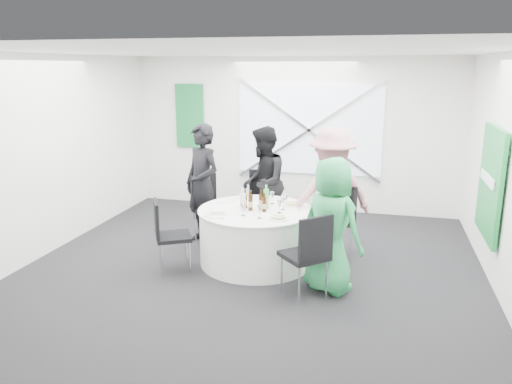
% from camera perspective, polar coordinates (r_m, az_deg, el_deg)
% --- Properties ---
extents(floor, '(6.00, 6.00, 0.00)m').
position_cam_1_polar(floor, '(6.77, -0.42, -8.64)').
color(floor, black).
rests_on(floor, ground).
extents(ceiling, '(6.00, 6.00, 0.00)m').
position_cam_1_polar(ceiling, '(6.23, -0.47, 15.79)').
color(ceiling, silver).
rests_on(ceiling, wall_back).
extents(wall_back, '(6.00, 0.00, 6.00)m').
position_cam_1_polar(wall_back, '(9.25, 4.27, 6.56)').
color(wall_back, white).
rests_on(wall_back, floor).
extents(wall_front, '(6.00, 0.00, 6.00)m').
position_cam_1_polar(wall_front, '(3.63, -12.50, -5.96)').
color(wall_front, white).
rests_on(wall_front, floor).
extents(wall_left, '(0.00, 6.00, 6.00)m').
position_cam_1_polar(wall_left, '(7.67, -22.75, 3.89)').
color(wall_left, white).
rests_on(wall_left, floor).
extents(wall_right, '(0.00, 6.00, 6.00)m').
position_cam_1_polar(wall_right, '(6.32, 26.92, 1.45)').
color(wall_right, white).
rests_on(wall_right, floor).
extents(window_panel, '(2.60, 0.03, 1.60)m').
position_cam_1_polar(window_panel, '(9.15, 6.10, 7.07)').
color(window_panel, silver).
rests_on(window_panel, wall_back).
extents(window_brace_a, '(2.63, 0.05, 1.84)m').
position_cam_1_polar(window_brace_a, '(9.11, 6.06, 7.04)').
color(window_brace_a, silver).
rests_on(window_brace_a, window_panel).
extents(window_brace_b, '(2.63, 0.05, 1.84)m').
position_cam_1_polar(window_brace_b, '(9.11, 6.06, 7.04)').
color(window_brace_b, silver).
rests_on(window_brace_b, window_panel).
extents(green_banner, '(0.55, 0.04, 1.20)m').
position_cam_1_polar(green_banner, '(9.71, -7.59, 8.62)').
color(green_banner, '#125C26').
rests_on(green_banner, wall_back).
extents(green_sign, '(0.05, 1.20, 1.40)m').
position_cam_1_polar(green_sign, '(6.92, 25.22, 0.93)').
color(green_sign, '#188436').
rests_on(green_sign, wall_right).
extents(banquet_table, '(1.56, 1.56, 0.76)m').
position_cam_1_polar(banquet_table, '(6.81, 0.00, -5.06)').
color(banquet_table, silver).
rests_on(banquet_table, floor).
extents(chair_back, '(0.54, 0.55, 1.03)m').
position_cam_1_polar(chair_back, '(7.89, 0.75, -0.61)').
color(chair_back, black).
rests_on(chair_back, floor).
extents(chair_back_left, '(0.65, 0.65, 1.02)m').
position_cam_1_polar(chair_back_left, '(7.64, -5.45, -1.20)').
color(chair_back_left, black).
rests_on(chair_back_left, floor).
extents(chair_back_right, '(0.64, 0.64, 1.04)m').
position_cam_1_polar(chair_back_right, '(7.11, 9.54, -2.46)').
color(chair_back_right, black).
rests_on(chair_back_right, floor).
extents(chair_front_right, '(0.66, 0.66, 1.02)m').
position_cam_1_polar(chair_front_right, '(5.73, 6.08, -6.57)').
color(chair_front_right, black).
rests_on(chair_front_right, floor).
extents(chair_front_left, '(0.60, 0.59, 0.96)m').
position_cam_1_polar(chair_front_left, '(6.57, -10.20, -4.32)').
color(chair_front_left, black).
rests_on(chair_front_left, floor).
extents(person_man_back_left, '(0.79, 0.72, 1.81)m').
position_cam_1_polar(person_man_back_left, '(7.51, -6.14, 0.86)').
color(person_man_back_left, black).
rests_on(person_man_back_left, floor).
extents(person_man_back, '(0.58, 0.91, 1.74)m').
position_cam_1_polar(person_man_back, '(7.71, 0.82, 1.05)').
color(person_man_back, black).
rests_on(person_man_back, floor).
extents(person_woman_pink, '(1.30, 1.03, 1.83)m').
position_cam_1_polar(person_woman_pink, '(6.96, 8.55, -0.19)').
color(person_woman_pink, '#C88187').
rests_on(person_woman_pink, floor).
extents(person_woman_green, '(0.95, 0.85, 1.63)m').
position_cam_1_polar(person_woman_green, '(5.92, 8.58, -3.82)').
color(person_woman_green, '#2A9B54').
rests_on(person_woman_green, floor).
extents(plate_back, '(0.30, 0.30, 0.01)m').
position_cam_1_polar(plate_back, '(7.17, 0.65, -0.81)').
color(plate_back, white).
rests_on(plate_back, banquet_table).
extents(plate_back_left, '(0.28, 0.28, 0.01)m').
position_cam_1_polar(plate_back_left, '(7.12, -3.41, -0.96)').
color(plate_back_left, white).
rests_on(plate_back_left, banquet_table).
extents(plate_back_right, '(0.28, 0.28, 0.04)m').
position_cam_1_polar(plate_back_right, '(6.90, 4.18, -1.40)').
color(plate_back_right, white).
rests_on(plate_back_right, banquet_table).
extents(plate_front_right, '(0.27, 0.27, 0.04)m').
position_cam_1_polar(plate_front_right, '(6.27, 2.57, -2.99)').
color(plate_front_right, white).
rests_on(plate_front_right, banquet_table).
extents(plate_front_left, '(0.29, 0.29, 0.01)m').
position_cam_1_polar(plate_front_left, '(6.43, -4.71, -2.66)').
color(plate_front_left, white).
rests_on(plate_front_left, banquet_table).
extents(napkin, '(0.22, 0.19, 0.05)m').
position_cam_1_polar(napkin, '(6.46, -4.34, -2.27)').
color(napkin, silver).
rests_on(napkin, plate_front_left).
extents(beer_bottle_a, '(0.06, 0.06, 0.25)m').
position_cam_1_polar(beer_bottle_a, '(6.73, -1.25, -1.06)').
color(beer_bottle_a, '#371F0A').
rests_on(beer_bottle_a, banquet_table).
extents(beer_bottle_b, '(0.06, 0.06, 0.26)m').
position_cam_1_polar(beer_bottle_b, '(6.72, 0.59, -1.05)').
color(beer_bottle_b, '#371F0A').
rests_on(beer_bottle_b, banquet_table).
extents(beer_bottle_c, '(0.06, 0.06, 0.25)m').
position_cam_1_polar(beer_bottle_c, '(6.57, 0.94, -1.46)').
color(beer_bottle_c, '#371F0A').
rests_on(beer_bottle_c, banquet_table).
extents(beer_bottle_d, '(0.06, 0.06, 0.27)m').
position_cam_1_polar(beer_bottle_d, '(6.62, -0.63, -1.23)').
color(beer_bottle_d, '#371F0A').
rests_on(beer_bottle_d, banquet_table).
extents(green_water_bottle, '(0.08, 0.08, 0.33)m').
position_cam_1_polar(green_water_bottle, '(6.71, 1.17, -0.80)').
color(green_water_bottle, '#44B256').
rests_on(green_water_bottle, banquet_table).
extents(clear_water_bottle, '(0.08, 0.08, 0.29)m').
position_cam_1_polar(clear_water_bottle, '(6.61, -1.51, -1.18)').
color(clear_water_bottle, silver).
rests_on(clear_water_bottle, banquet_table).
extents(wine_glass_a, '(0.07, 0.07, 0.17)m').
position_cam_1_polar(wine_glass_a, '(6.94, 1.85, -0.34)').
color(wine_glass_a, white).
rests_on(wine_glass_a, banquet_table).
extents(wine_glass_b, '(0.07, 0.07, 0.17)m').
position_cam_1_polar(wine_glass_b, '(6.51, 2.70, -1.34)').
color(wine_glass_b, white).
rests_on(wine_glass_b, banquet_table).
extents(wine_glass_c, '(0.07, 0.07, 0.17)m').
position_cam_1_polar(wine_glass_c, '(6.66, 3.11, -0.99)').
color(wine_glass_c, white).
rests_on(wine_glass_c, banquet_table).
extents(wine_glass_d, '(0.07, 0.07, 0.17)m').
position_cam_1_polar(wine_glass_d, '(6.38, -1.47, -1.65)').
color(wine_glass_d, white).
rests_on(wine_glass_d, banquet_table).
extents(wine_glass_e, '(0.07, 0.07, 0.17)m').
position_cam_1_polar(wine_glass_e, '(6.80, 3.40, -0.66)').
color(wine_glass_e, white).
rests_on(wine_glass_e, banquet_table).
extents(wine_glass_f, '(0.07, 0.07, 0.17)m').
position_cam_1_polar(wine_glass_f, '(6.27, 0.42, -1.93)').
color(wine_glass_f, white).
rests_on(wine_glass_f, banquet_table).
extents(fork_a, '(0.09, 0.14, 0.01)m').
position_cam_1_polar(fork_a, '(6.71, 4.93, -1.99)').
color(fork_a, silver).
rests_on(fork_a, banquet_table).
extents(knife_a, '(0.09, 0.14, 0.01)m').
position_cam_1_polar(knife_a, '(7.01, 3.97, -1.25)').
color(knife_a, silver).
rests_on(knife_a, banquet_table).
extents(fork_b, '(0.08, 0.14, 0.01)m').
position_cam_1_polar(fork_b, '(7.18, -2.35, -0.86)').
color(fork_b, silver).
rests_on(fork_b, banquet_table).
extents(knife_b, '(0.09, 0.13, 0.01)m').
position_cam_1_polar(knife_b, '(6.98, -4.11, -1.31)').
color(knife_b, silver).
rests_on(knife_b, banquet_table).
extents(fork_c, '(0.10, 0.13, 0.01)m').
position_cam_1_polar(fork_c, '(6.67, -4.94, -2.08)').
color(fork_c, silver).
rests_on(fork_c, banquet_table).
extents(knife_c, '(0.10, 0.13, 0.01)m').
position_cam_1_polar(knife_c, '(6.35, -3.95, -2.91)').
color(knife_c, silver).
rests_on(knife_c, banquet_table).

